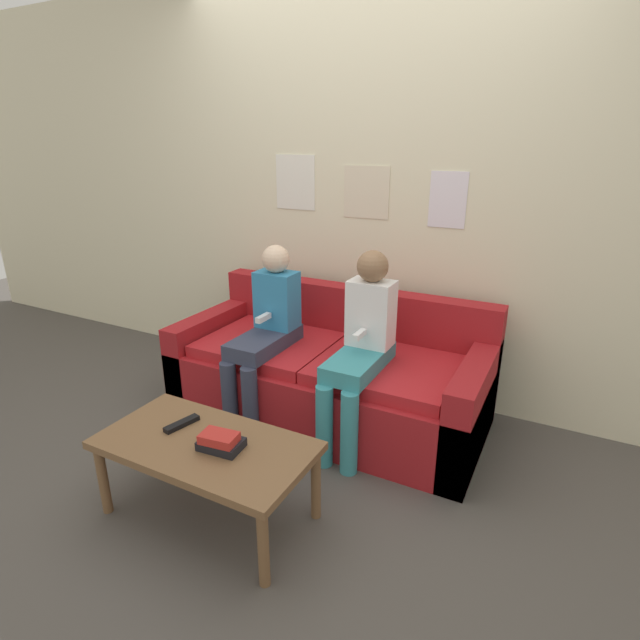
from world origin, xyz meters
name	(u,v)px	position (x,y,z in m)	size (l,w,h in m)	color
ground_plane	(286,458)	(0.00, 0.00, 0.00)	(10.00, 10.00, 0.00)	#4C4742
wall_back	(368,192)	(0.00, 1.04, 1.30)	(8.00, 0.06, 2.60)	beige
couch	(330,376)	(0.00, 0.53, 0.26)	(1.84, 0.83, 0.74)	maroon
coffee_table	(206,451)	(-0.08, -0.52, 0.34)	(0.94, 0.49, 0.38)	brown
person_left	(266,328)	(-0.33, 0.33, 0.58)	(0.24, 0.57, 1.04)	#33384C
person_right	(361,344)	(0.27, 0.34, 0.59)	(0.24, 0.57, 1.07)	teal
tv_remote	(182,424)	(-0.26, -0.47, 0.39)	(0.08, 0.17, 0.02)	black
book_stack	(220,442)	(0.01, -0.53, 0.42)	(0.19, 0.14, 0.08)	black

